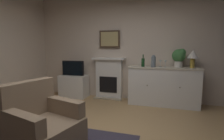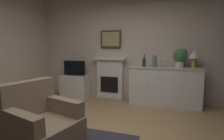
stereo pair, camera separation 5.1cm
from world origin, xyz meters
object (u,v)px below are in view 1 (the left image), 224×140
object	(u,v)px
wine_glass_left	(160,62)
vase_decorative	(153,61)
sideboard_cabinet	(163,86)
armchair	(42,123)
potted_plant_small	(179,56)
fireplace_unit	(109,78)
framed_picture	(109,39)
table_lamp	(193,55)
tv_set	(73,68)
wine_bottle	(143,62)
wine_glass_center	(165,62)
tv_cabinet	(74,86)

from	to	relation	value
wine_glass_left	vase_decorative	bearing A→B (deg)	-157.11
sideboard_cabinet	armchair	world-z (taller)	armchair
potted_plant_small	sideboard_cabinet	bearing A→B (deg)	-172.17
wine_glass_left	vase_decorative	size ratio (longest dim) A/B	0.59
fireplace_unit	framed_picture	size ratio (longest dim) A/B	2.00
table_lamp	tv_set	bearing A→B (deg)	-179.84
table_lamp	wine_bottle	bearing A→B (deg)	-177.67
vase_decorative	potted_plant_small	xyz separation A→B (m)	(0.57, 0.10, 0.12)
table_lamp	wine_glass_center	distance (m)	0.60
framed_picture	wine_glass_left	xyz separation A→B (m)	(1.32, -0.20, -0.55)
wine_bottle	vase_decorative	world-z (taller)	wine_bottle
wine_bottle	vase_decorative	distance (m)	0.24
armchair	vase_decorative	bearing A→B (deg)	60.76
fireplace_unit	potted_plant_small	distance (m)	1.84
tv_cabinet	tv_set	bearing A→B (deg)	-90.00
sideboard_cabinet	wine_glass_left	xyz separation A→B (m)	(-0.08, 0.02, 0.58)
framed_picture	armchair	size ratio (longest dim) A/B	0.56
tv_cabinet	framed_picture	bearing A→B (deg)	12.01
table_lamp	wine_glass_left	distance (m)	0.71
framed_picture	potted_plant_small	xyz separation A→B (m)	(1.73, -0.18, -0.42)
fireplace_unit	vase_decorative	bearing A→B (deg)	-11.08
wine_glass_center	armchair	xyz separation A→B (m)	(-1.57, -2.35, -0.65)
sideboard_cabinet	wine_glass_left	world-z (taller)	wine_glass_left
fireplace_unit	wine_glass_center	world-z (taller)	fireplace_unit
tv_set	tv_cabinet	bearing A→B (deg)	90.00
fireplace_unit	table_lamp	xyz separation A→B (m)	(2.01, -0.18, 0.64)
table_lamp	potted_plant_small	distance (m)	0.28
wine_bottle	armchair	size ratio (longest dim) A/B	0.30
wine_bottle	potted_plant_small	xyz separation A→B (m)	(0.81, 0.09, 0.15)
sideboard_cabinet	wine_bottle	bearing A→B (deg)	-174.72
wine_glass_center	table_lamp	bearing A→B (deg)	2.92
wine_glass_left	tv_set	xyz separation A→B (m)	(-2.30, -0.03, -0.23)
table_lamp	wine_glass_left	bearing A→B (deg)	178.53
framed_picture	armchair	distance (m)	2.87
table_lamp	armchair	bearing A→B (deg)	-132.15
fireplace_unit	tv_cabinet	xyz separation A→B (m)	(-0.98, -0.16, -0.24)
framed_picture	wine_glass_center	distance (m)	1.55
fireplace_unit	tv_set	bearing A→B (deg)	-169.23
vase_decorative	potted_plant_small	bearing A→B (deg)	9.49
wine_glass_center	tv_set	world-z (taller)	wine_glass_center
wine_glass_center	tv_cabinet	bearing A→B (deg)	178.94
wine_glass_center	potted_plant_small	distance (m)	0.34
framed_picture	armchair	world-z (taller)	framed_picture
wine_bottle	wine_glass_center	bearing A→B (deg)	1.67
framed_picture	table_lamp	bearing A→B (deg)	-6.32
sideboard_cabinet	tv_set	xyz separation A→B (m)	(-2.38, -0.01, 0.35)
wine_bottle	tv_cabinet	distance (m)	2.03
table_lamp	armchair	xyz separation A→B (m)	(-2.15, -2.38, -0.81)
framed_picture	wine_glass_center	size ratio (longest dim) A/B	3.33
tv_set	wine_glass_center	bearing A→B (deg)	-0.51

